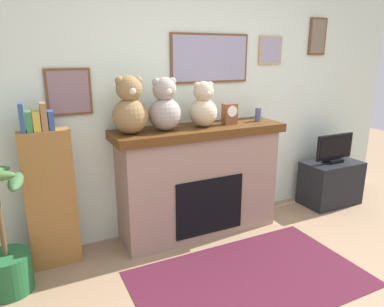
% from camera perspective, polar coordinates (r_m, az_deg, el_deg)
% --- Properties ---
extents(back_wall, '(5.20, 0.15, 2.60)m').
position_cam_1_polar(back_wall, '(3.55, 0.30, 8.98)').
color(back_wall, silver).
rests_on(back_wall, ground_plane).
extents(fireplace, '(1.65, 0.51, 1.07)m').
position_cam_1_polar(fireplace, '(3.45, 1.14, -4.29)').
color(fireplace, gray).
rests_on(fireplace, ground_plane).
extents(bookshelf, '(0.39, 0.16, 1.38)m').
position_cam_1_polar(bookshelf, '(3.11, -21.97, -6.20)').
color(bookshelf, olive).
rests_on(bookshelf, ground_plane).
extents(potted_plant, '(0.45, 0.46, 1.00)m').
position_cam_1_polar(potted_plant, '(3.02, -27.84, -14.17)').
color(potted_plant, '#1E592D').
rests_on(potted_plant, ground_plane).
extents(tv_stand, '(0.68, 0.40, 0.51)m').
position_cam_1_polar(tv_stand, '(4.50, 21.48, -4.42)').
color(tv_stand, black).
rests_on(tv_stand, ground_plane).
extents(television, '(0.52, 0.14, 0.33)m').
position_cam_1_polar(television, '(4.38, 22.03, 0.64)').
color(television, black).
rests_on(television, tv_stand).
extents(area_rug, '(1.83, 1.08, 0.01)m').
position_cam_1_polar(area_rug, '(3.01, 9.41, -19.32)').
color(area_rug, '#481626').
rests_on(area_rug, ground_plane).
extents(candle_jar, '(0.06, 0.06, 0.14)m').
position_cam_1_polar(candle_jar, '(3.62, 10.64, 6.21)').
color(candle_jar, '#4C517A').
rests_on(candle_jar, fireplace).
extents(mantel_clock, '(0.13, 0.10, 0.20)m').
position_cam_1_polar(mantel_clock, '(3.42, 6.10, 6.40)').
color(mantel_clock, brown).
rests_on(mantel_clock, fireplace).
extents(teddy_bear_brown, '(0.30, 0.30, 0.49)m').
position_cam_1_polar(teddy_bear_brown, '(3.00, -9.99, 7.25)').
color(teddy_bear_brown, olive).
rests_on(teddy_bear_brown, fireplace).
extents(teddy_bear_cream, '(0.29, 0.29, 0.47)m').
position_cam_1_polar(teddy_bear_cream, '(3.11, -4.42, 7.54)').
color(teddy_bear_cream, gray).
rests_on(teddy_bear_cream, fireplace).
extents(teddy_bear_tan, '(0.26, 0.26, 0.42)m').
position_cam_1_polar(teddy_bear_tan, '(3.27, 1.86, 7.61)').
color(teddy_bear_tan, tan).
rests_on(teddy_bear_tan, fireplace).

